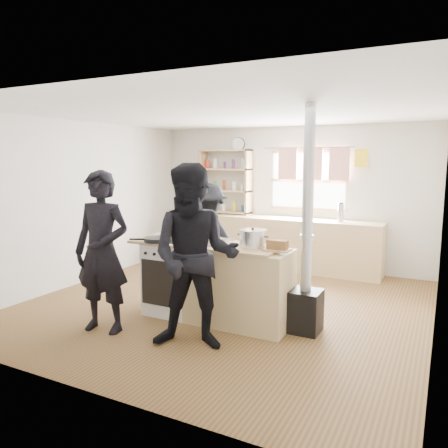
{
  "coord_description": "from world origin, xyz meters",
  "views": [
    {
      "loc": [
        2.54,
        -5.0,
        1.91
      ],
      "look_at": [
        0.02,
        -0.1,
        1.1
      ],
      "focal_mm": 35.0,
      "sensor_mm": 36.0,
      "label": 1
    }
  ],
  "objects_px": {
    "bread_board": "(277,246)",
    "person_near_left": "(102,252)",
    "thermos": "(341,213)",
    "person_far": "(208,238)",
    "skillet_greens": "(158,239)",
    "roast_tray": "(216,242)",
    "flue_heater": "(306,275)",
    "stockpot_stove": "(189,232)",
    "stockpot_counter": "(253,238)",
    "cooking_island": "(216,282)",
    "person_near_right": "(195,257)"
  },
  "relations": [
    {
      "from": "skillet_greens",
      "to": "flue_heater",
      "type": "relative_size",
      "value": 0.18
    },
    {
      "from": "flue_heater",
      "to": "bread_board",
      "type": "bearing_deg",
      "value": -146.78
    },
    {
      "from": "stockpot_stove",
      "to": "person_far",
      "type": "distance_m",
      "value": 0.88
    },
    {
      "from": "stockpot_stove",
      "to": "person_near_left",
      "type": "bearing_deg",
      "value": -117.82
    },
    {
      "from": "skillet_greens",
      "to": "bread_board",
      "type": "height_order",
      "value": "bread_board"
    },
    {
      "from": "thermos",
      "to": "roast_tray",
      "type": "height_order",
      "value": "thermos"
    },
    {
      "from": "skillet_greens",
      "to": "person_far",
      "type": "relative_size",
      "value": 0.29
    },
    {
      "from": "flue_heater",
      "to": "person_near_left",
      "type": "relative_size",
      "value": 1.38
    },
    {
      "from": "thermos",
      "to": "roast_tray",
      "type": "bearing_deg",
      "value": -106.22
    },
    {
      "from": "stockpot_counter",
      "to": "person_near_left",
      "type": "distance_m",
      "value": 1.68
    },
    {
      "from": "roast_tray",
      "to": "stockpot_counter",
      "type": "relative_size",
      "value": 1.13
    },
    {
      "from": "stockpot_stove",
      "to": "bread_board",
      "type": "bearing_deg",
      "value": -7.7
    },
    {
      "from": "skillet_greens",
      "to": "flue_heater",
      "type": "bearing_deg",
      "value": 10.06
    },
    {
      "from": "cooking_island",
      "to": "flue_heater",
      "type": "bearing_deg",
      "value": 7.09
    },
    {
      "from": "skillet_greens",
      "to": "person_far",
      "type": "xyz_separation_m",
      "value": [
        0.07,
        1.13,
        -0.17
      ]
    },
    {
      "from": "person_near_left",
      "to": "person_near_right",
      "type": "xyz_separation_m",
      "value": [
        1.15,
        0.08,
        0.04
      ]
    },
    {
      "from": "cooking_island",
      "to": "person_near_left",
      "type": "distance_m",
      "value": 1.37
    },
    {
      "from": "flue_heater",
      "to": "person_near_right",
      "type": "height_order",
      "value": "flue_heater"
    },
    {
      "from": "bread_board",
      "to": "person_near_left",
      "type": "distance_m",
      "value": 1.93
    },
    {
      "from": "stockpot_counter",
      "to": "skillet_greens",
      "type": "bearing_deg",
      "value": -171.0
    },
    {
      "from": "cooking_island",
      "to": "person_far",
      "type": "distance_m",
      "value": 1.19
    },
    {
      "from": "cooking_island",
      "to": "roast_tray",
      "type": "distance_m",
      "value": 0.51
    },
    {
      "from": "bread_board",
      "to": "person_far",
      "type": "bearing_deg",
      "value": 144.83
    },
    {
      "from": "thermos",
      "to": "person_near_left",
      "type": "distance_m",
      "value": 4.06
    },
    {
      "from": "roast_tray",
      "to": "flue_heater",
      "type": "height_order",
      "value": "flue_heater"
    },
    {
      "from": "cooking_island",
      "to": "flue_heater",
      "type": "xyz_separation_m",
      "value": [
        1.06,
        0.13,
        0.19
      ]
    },
    {
      "from": "person_near_right",
      "to": "person_far",
      "type": "relative_size",
      "value": 1.19
    },
    {
      "from": "roast_tray",
      "to": "stockpot_counter",
      "type": "distance_m",
      "value": 0.45
    },
    {
      "from": "cooking_island",
      "to": "stockpot_stove",
      "type": "xyz_separation_m",
      "value": [
        -0.45,
        0.12,
        0.55
      ]
    },
    {
      "from": "bread_board",
      "to": "person_far",
      "type": "xyz_separation_m",
      "value": [
        -1.42,
        1.0,
        -0.19
      ]
    },
    {
      "from": "stockpot_stove",
      "to": "flue_heater",
      "type": "xyz_separation_m",
      "value": [
        1.51,
        0.01,
        -0.36
      ]
    },
    {
      "from": "roast_tray",
      "to": "stockpot_stove",
      "type": "relative_size",
      "value": 1.48
    },
    {
      "from": "skillet_greens",
      "to": "roast_tray",
      "type": "bearing_deg",
      "value": 10.11
    },
    {
      "from": "cooking_island",
      "to": "bread_board",
      "type": "distance_m",
      "value": 0.94
    },
    {
      "from": "cooking_island",
      "to": "roast_tray",
      "type": "bearing_deg",
      "value": -60.79
    },
    {
      "from": "person_near_left",
      "to": "person_near_right",
      "type": "relative_size",
      "value": 0.96
    },
    {
      "from": "cooking_island",
      "to": "stockpot_stove",
      "type": "bearing_deg",
      "value": 165.12
    },
    {
      "from": "stockpot_counter",
      "to": "flue_heater",
      "type": "distance_m",
      "value": 0.71
    },
    {
      "from": "stockpot_stove",
      "to": "stockpot_counter",
      "type": "height_order",
      "value": "stockpot_counter"
    },
    {
      "from": "thermos",
      "to": "flue_heater",
      "type": "xyz_separation_m",
      "value": [
        0.21,
        -2.64,
        -0.4
      ]
    },
    {
      "from": "roast_tray",
      "to": "stockpot_counter",
      "type": "height_order",
      "value": "stockpot_counter"
    },
    {
      "from": "person_near_left",
      "to": "person_near_right",
      "type": "distance_m",
      "value": 1.15
    },
    {
      "from": "bread_board",
      "to": "person_far",
      "type": "relative_size",
      "value": 0.18
    },
    {
      "from": "stockpot_counter",
      "to": "person_far",
      "type": "relative_size",
      "value": 0.2
    },
    {
      "from": "stockpot_counter",
      "to": "roast_tray",
      "type": "bearing_deg",
      "value": -172.84
    },
    {
      "from": "skillet_greens",
      "to": "bread_board",
      "type": "xyz_separation_m",
      "value": [
        1.48,
        0.13,
        0.02
      ]
    },
    {
      "from": "stockpot_stove",
      "to": "person_near_left",
      "type": "distance_m",
      "value": 1.11
    },
    {
      "from": "flue_heater",
      "to": "roast_tray",
      "type": "bearing_deg",
      "value": -169.97
    },
    {
      "from": "thermos",
      "to": "flue_heater",
      "type": "height_order",
      "value": "flue_heater"
    },
    {
      "from": "thermos",
      "to": "person_far",
      "type": "bearing_deg",
      "value": -129.14
    }
  ]
}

